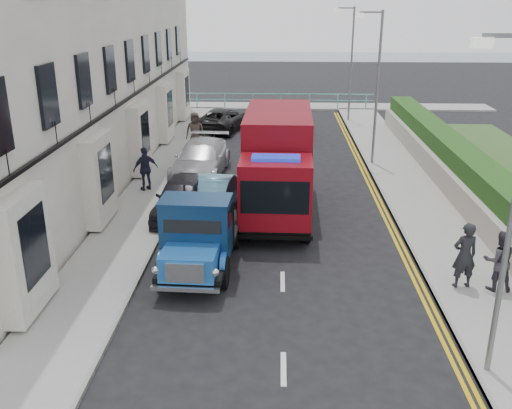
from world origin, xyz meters
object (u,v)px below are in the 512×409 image
(lamp_mid, at_px, (375,80))
(bedford_lorry, at_px, (198,239))
(lamp_far, at_px, (350,58))
(pedestrian_east_near, at_px, (465,255))
(red_lorry, at_px, (278,161))
(parked_car_front, at_px, (183,197))
(lamp_near, at_px, (509,196))

(lamp_mid, relative_size, bedford_lorry, 1.42)
(lamp_far, bearing_deg, pedestrian_east_near, -88.32)
(red_lorry, relative_size, parked_car_front, 1.64)
(bedford_lorry, bearing_deg, red_lorry, 69.24)
(parked_car_front, bearing_deg, lamp_near, -45.56)
(lamp_near, distance_m, parked_car_front, 12.34)
(lamp_mid, bearing_deg, parked_car_front, -138.01)
(lamp_near, bearing_deg, pedestrian_east_near, 79.94)
(lamp_far, bearing_deg, lamp_near, -90.00)
(lamp_far, relative_size, red_lorry, 1.01)
(lamp_mid, distance_m, bedford_lorry, 13.61)
(bedford_lorry, distance_m, pedestrian_east_near, 7.29)
(parked_car_front, bearing_deg, red_lorry, 13.81)
(lamp_near, bearing_deg, parked_car_front, 130.83)
(lamp_near, height_order, pedestrian_east_near, lamp_near)
(lamp_mid, height_order, red_lorry, lamp_mid)
(lamp_mid, bearing_deg, red_lorry, -124.36)
(bedford_lorry, xyz_separation_m, parked_car_front, (-1.18, 4.53, -0.33))
(lamp_mid, height_order, parked_car_front, lamp_mid)
(lamp_near, bearing_deg, red_lorry, 114.42)
(lamp_far, distance_m, red_lorry, 17.08)
(lamp_near, xyz_separation_m, lamp_mid, (0.00, 16.00, 0.00))
(lamp_mid, xyz_separation_m, lamp_far, (0.00, 10.00, 0.00))
(lamp_mid, xyz_separation_m, red_lorry, (-4.37, -6.39, -2.07))
(lamp_far, xyz_separation_m, pedestrian_east_near, (0.66, -22.31, -2.95))
(pedestrian_east_near, bearing_deg, bedford_lorry, -15.49)
(lamp_near, height_order, red_lorry, lamp_near)
(lamp_near, bearing_deg, bedford_lorry, 145.90)
(parked_car_front, bearing_deg, bedford_lorry, -71.79)
(lamp_near, xyz_separation_m, red_lorry, (-4.37, 9.61, -2.07))
(lamp_far, xyz_separation_m, parked_car_front, (-7.78, -17.00, -3.28))
(lamp_near, height_order, lamp_mid, same)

